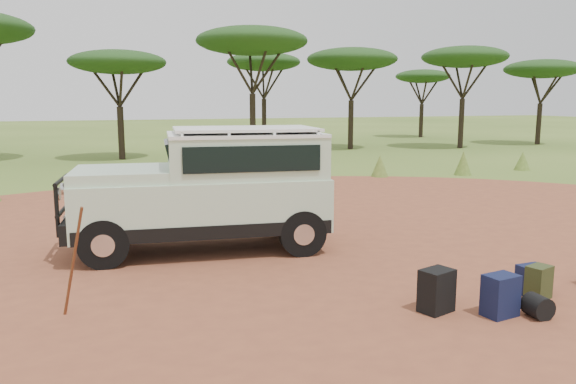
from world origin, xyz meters
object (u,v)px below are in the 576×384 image
object	(u,v)px
duffel_navy	(532,280)
backpack_navy	(500,296)
backpack_black	(436,291)
backpack_olive	(539,282)
safari_vehicle	(211,192)
walking_staff	(73,262)

from	to	relation	value
duffel_navy	backpack_navy	bearing A→B (deg)	-155.07
backpack_navy	duffel_navy	world-z (taller)	backpack_navy
backpack_black	backpack_olive	bearing A→B (deg)	-19.96
safari_vehicle	walking_staff	distance (m)	3.43
backpack_black	backpack_olive	distance (m)	1.57
safari_vehicle	duffel_navy	world-z (taller)	safari_vehicle
safari_vehicle	duffel_navy	distance (m)	5.32
backpack_navy	safari_vehicle	bearing A→B (deg)	113.18
backpack_navy	duffel_navy	bearing A→B (deg)	18.65
backpack_navy	backpack_olive	xyz separation A→B (m)	(0.91, 0.32, -0.04)
walking_staff	backpack_olive	distance (m)	6.00
backpack_black	backpack_olive	xyz separation A→B (m)	(1.56, -0.06, -0.05)
backpack_navy	backpack_black	bearing A→B (deg)	140.86
backpack_black	backpack_navy	bearing A→B (deg)	-48.27
safari_vehicle	duffel_navy	xyz separation A→B (m)	(3.61, -3.81, -0.84)
backpack_olive	duffel_navy	distance (m)	0.17
safari_vehicle	backpack_navy	xyz separation A→B (m)	(2.66, -4.30, -0.78)
safari_vehicle	backpack_olive	size ratio (longest dim) A/B	10.16
walking_staff	backpack_navy	world-z (taller)	walking_staff
safari_vehicle	backpack_navy	size ratio (longest dim) A/B	8.77
duffel_navy	backpack_olive	bearing A→B (deg)	-106.74
duffel_navy	safari_vehicle	bearing A→B (deg)	131.19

